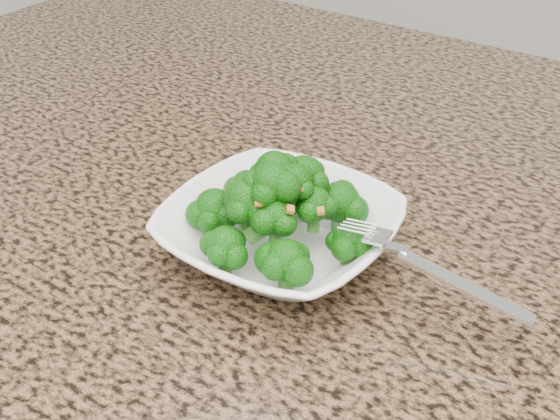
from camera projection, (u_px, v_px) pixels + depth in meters
The scene contains 5 objects.
granite_counter at pixel (371, 230), 0.71m from camera, with size 1.64×1.04×0.03m, color brown.
bowl at pixel (280, 233), 0.63m from camera, with size 0.20×0.20×0.05m, color white.
broccoli_pile at pixel (280, 177), 0.60m from camera, with size 0.18×0.18×0.07m, color #125E0A, non-canonical shape.
garlic_topping at pixel (280, 139), 0.58m from camera, with size 0.11×0.11×0.01m, color #B96F2D, non-canonical shape.
fork at pixel (400, 249), 0.56m from camera, with size 0.18×0.03×0.01m, color silver, non-canonical shape.
Camera 1 is at (0.25, -0.23, 1.30)m, focal length 45.00 mm.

